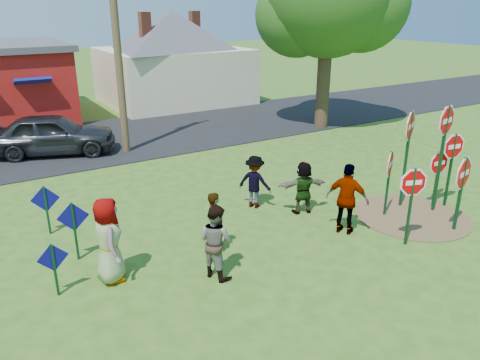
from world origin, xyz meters
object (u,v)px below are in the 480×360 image
at_px(stop_sign_b, 409,135).
at_px(suv, 52,134).
at_px(stop_sign_a, 412,190).
at_px(person_b, 215,223).
at_px(person_a, 108,240).
at_px(utility_pole, 115,26).
at_px(stop_sign_c, 445,134).
at_px(stop_sign_d, 453,152).

relative_size(stop_sign_b, suv, 0.64).
height_order(stop_sign_a, person_b, stop_sign_a).
bearing_deg(stop_sign_b, person_a, 150.61).
relative_size(person_b, utility_pole, 0.17).
xyz_separation_m(person_a, person_b, (2.55, -0.09, -0.19)).
height_order(suv, utility_pole, utility_pole).
bearing_deg(utility_pole, stop_sign_c, -60.60).
bearing_deg(stop_sign_b, person_b, 149.94).
height_order(stop_sign_c, person_a, stop_sign_c).
relative_size(stop_sign_d, utility_pole, 0.25).
height_order(person_a, suv, person_a).
bearing_deg(utility_pole, stop_sign_d, -58.16).
bearing_deg(suv, person_a, -164.52).
bearing_deg(stop_sign_a, person_a, -178.05).
height_order(stop_sign_a, utility_pole, utility_pole).
height_order(stop_sign_d, utility_pole, utility_pole).
height_order(stop_sign_a, stop_sign_d, stop_sign_d).
distance_m(stop_sign_c, person_a, 9.35).
bearing_deg(suv, stop_sign_c, -124.07).
bearing_deg(person_b, suv, 28.26).
height_order(stop_sign_d, person_a, stop_sign_d).
bearing_deg(utility_pole, stop_sign_b, -61.26).
bearing_deg(stop_sign_b, utility_pole, 92.88).
distance_m(person_a, suv, 10.24).
xyz_separation_m(stop_sign_d, utility_pole, (-6.40, 10.31, 3.24)).
relative_size(stop_sign_a, utility_pole, 0.23).
bearing_deg(person_a, person_b, -85.13).
bearing_deg(utility_pole, stop_sign_a, -72.83).
height_order(person_a, utility_pole, utility_pole).
relative_size(stop_sign_d, suv, 0.50).
bearing_deg(suv, stop_sign_b, -124.15).
bearing_deg(stop_sign_d, stop_sign_a, -151.89).
height_order(stop_sign_b, stop_sign_c, stop_sign_c).
relative_size(stop_sign_d, person_a, 1.23).
height_order(stop_sign_b, person_b, stop_sign_b).
height_order(stop_sign_a, suv, stop_sign_a).
bearing_deg(utility_pole, suv, 156.32).
bearing_deg(person_a, utility_pole, -13.36).
bearing_deg(stop_sign_a, stop_sign_b, 64.00).
distance_m(stop_sign_c, utility_pole, 12.16).
relative_size(stop_sign_a, person_b, 1.38).
distance_m(stop_sign_b, suv, 13.38).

